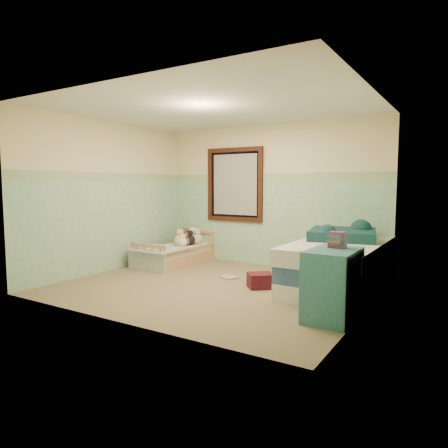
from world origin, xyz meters
The scene contains 33 objects.
floor centered at (0.00, 0.00, -0.01)m, with size 4.20×3.60×0.02m, color brown.
ceiling centered at (0.00, 0.00, 2.51)m, with size 4.20×3.60×0.02m, color silver.
wall_back centered at (0.00, 1.80, 1.25)m, with size 4.20×0.04×2.50m, color beige.
wall_front centered at (0.00, -1.80, 1.25)m, with size 4.20×0.04×2.50m, color beige.
wall_left centered at (-2.10, 0.00, 1.25)m, with size 0.04×3.60×2.50m, color beige.
wall_right centered at (2.10, 0.00, 1.25)m, with size 0.04×3.60×2.50m, color beige.
wainscot_mint centered at (0.00, 1.79, 0.75)m, with size 4.20×0.01×1.50m, color #71AB84.
border_strip centered at (0.00, 1.79, 1.57)m, with size 4.20×0.01×0.15m, color #4F7B54.
window_frame centered at (-0.70, 1.76, 1.45)m, with size 1.16×0.06×1.36m, color black.
window_blinds centered at (-0.70, 1.77, 1.45)m, with size 0.92×0.01×1.12m, color #B1B1AC.
toddler_bed_frame centered at (-1.55, 1.05, 0.10)m, with size 0.76×1.52×0.20m, color #A46E3F.
toddler_mattress centered at (-1.55, 1.05, 0.26)m, with size 0.69×1.45×0.12m, color silver.
patchwork_quilt centered at (-1.55, 0.58, 0.33)m, with size 0.82×0.76×0.03m, color #6D9CDD.
plush_bed_brown centered at (-1.70, 1.55, 0.41)m, with size 0.20×0.20×0.20m, color brown.
plush_bed_white centered at (-1.50, 1.55, 0.42)m, with size 0.21×0.21×0.21m, color white.
plush_bed_tan centered at (-1.65, 1.33, 0.41)m, with size 0.19×0.19×0.19m, color beige.
plush_bed_dark centered at (-1.42, 1.33, 0.41)m, with size 0.19×0.19×0.19m, color black.
plush_floor_cream centered at (-1.56, 0.75, 0.13)m, with size 0.26×0.26×0.26m, color beige.
plush_floor_tan centered at (-1.95, 0.76, 0.11)m, with size 0.22×0.22×0.22m, color beige.
twin_bed_frame centered at (1.55, 0.82, 0.11)m, with size 1.07×2.14×0.22m, color silver.
twin_boxspring centered at (1.55, 0.82, 0.33)m, with size 1.07×2.14×0.22m, color navy.
twin_mattress centered at (1.55, 0.82, 0.55)m, with size 1.11×2.18×0.22m, color silver.
teal_blanket centered at (1.50, 1.12, 0.73)m, with size 0.91×0.96×0.14m, color #0D2B31.
dresser centered at (1.85, -0.50, 0.38)m, with size 0.47×0.76×0.76m, color #2E5D75.
book_stack centered at (1.85, -0.37, 0.85)m, with size 0.18×0.14×0.18m, color #542932.
red_pillow centered at (0.60, 0.27, 0.10)m, with size 0.33×0.29×0.21m, color maroon.
floor_book centered at (-0.09, 0.55, 0.01)m, with size 0.28×0.22×0.03m, color orange.
extra_plush_0 centered at (-1.72, 1.42, 0.41)m, with size 0.20×0.20×0.20m, color brown.
extra_plush_1 centered at (-1.44, 1.22, 0.40)m, with size 0.17×0.17×0.17m, color brown.
extra_plush_2 centered at (-1.65, 1.33, 0.41)m, with size 0.19×0.19×0.19m, color beige.
extra_plush_3 centered at (-1.43, 1.13, 0.39)m, with size 0.15×0.15×0.15m, color white.
extra_plush_4 centered at (-1.51, 1.15, 0.42)m, with size 0.21×0.21×0.21m, color beige.
extra_plush_5 centered at (-1.37, 1.50, 0.41)m, with size 0.20×0.20×0.20m, color beige.
Camera 1 is at (3.11, -4.76, 1.45)m, focal length 32.48 mm.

